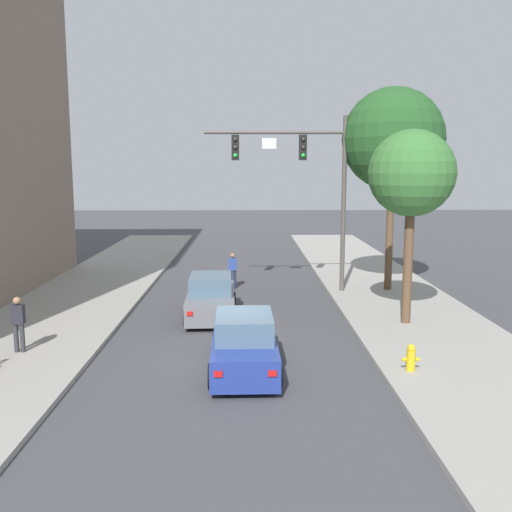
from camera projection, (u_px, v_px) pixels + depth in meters
name	position (u px, v px, depth m)	size (l,w,h in m)	color
ground_plane	(232.00, 364.00, 15.80)	(120.00, 120.00, 0.00)	#424247
sidewalk_right	(461.00, 360.00, 15.89)	(5.00, 60.00, 0.15)	#99968E
traffic_signal_mast	(305.00, 172.00, 23.86)	(6.05, 0.38, 7.50)	#514C47
car_lead_grey	(211.00, 298.00, 20.69)	(1.94, 4.29, 1.60)	slate
car_following_blue	(244.00, 345.00, 15.20)	(1.89, 4.27, 1.60)	navy
pedestrian_sidewalk_left_walker	(18.00, 321.00, 16.24)	(0.36, 0.22, 1.64)	#333338
pedestrian_crossing_road	(233.00, 269.00, 25.67)	(0.36, 0.22, 1.64)	#232847
fire_hydrant	(411.00, 357.00, 14.81)	(0.48, 0.24, 0.72)	gold
street_tree_nearest	(412.00, 175.00, 18.76)	(2.91, 2.91, 6.60)	brown
street_tree_second	(393.00, 140.00, 23.94)	(4.36, 4.36, 8.73)	brown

